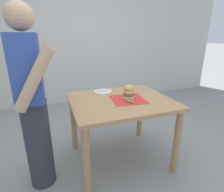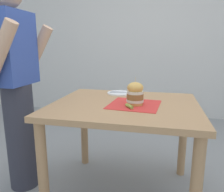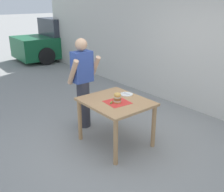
% 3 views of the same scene
% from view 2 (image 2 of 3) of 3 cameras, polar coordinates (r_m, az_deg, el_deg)
% --- Properties ---
extents(patio_table, '(0.93, 1.09, 0.78)m').
position_cam_2_polar(patio_table, '(1.69, 3.33, -5.89)').
color(patio_table, tan).
rests_on(patio_table, ground).
extents(serving_paper, '(0.39, 0.39, 0.00)m').
position_cam_2_polar(serving_paper, '(1.61, 5.84, -2.23)').
color(serving_paper, red).
rests_on(serving_paper, patio_table).
extents(sandwich, '(0.13, 0.13, 0.20)m').
position_cam_2_polar(sandwich, '(1.59, 6.07, 0.66)').
color(sandwich, gold).
rests_on(sandwich, serving_paper).
extents(pickle_spear, '(0.08, 0.07, 0.02)m').
position_cam_2_polar(pickle_spear, '(1.51, 4.53, -2.68)').
color(pickle_spear, '#8EA83D').
rests_on(pickle_spear, serving_paper).
extents(side_plate_with_forks, '(0.22, 0.22, 0.02)m').
position_cam_2_polar(side_plate_with_forks, '(1.98, 1.96, 0.79)').
color(side_plate_with_forks, white).
rests_on(side_plate_with_forks, patio_table).
extents(diner_across_table, '(0.55, 0.35, 1.69)m').
position_cam_2_polar(diner_across_table, '(1.92, -23.66, 2.39)').
color(diner_across_table, '#33333D').
rests_on(diner_across_table, ground).
extents(parked_car_far_end, '(4.29, 2.01, 1.60)m').
position_cam_2_polar(parked_car_far_end, '(12.69, -21.34, 9.74)').
color(parked_car_far_end, navy).
rests_on(parked_car_far_end, ground).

